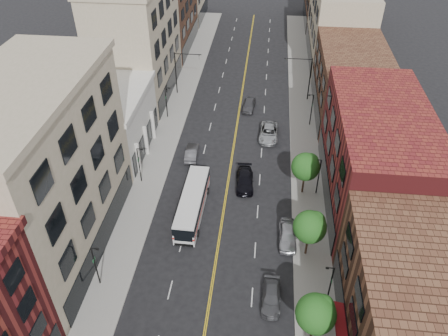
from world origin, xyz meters
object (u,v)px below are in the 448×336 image
(car_lane_behind, at_px, (192,152))
(city_bus, at_px, (192,203))
(car_parked_far, at_px, (288,235))
(car_lane_c, at_px, (249,105))
(car_parked_mid, at_px, (271,297))
(car_lane_a, at_px, (245,180))
(car_lane_b, at_px, (269,133))

(car_lane_behind, bearing_deg, city_bus, 97.38)
(car_parked_far, distance_m, car_lane_c, 28.78)
(car_parked_mid, height_order, car_lane_c, car_lane_c)
(car_parked_far, relative_size, car_lane_a, 0.91)
(car_parked_far, relative_size, car_lane_c, 1.06)
(city_bus, xyz_separation_m, car_lane_a, (5.66, 5.78, -0.86))
(car_lane_b, bearing_deg, car_lane_c, 114.88)
(car_parked_far, bearing_deg, car_lane_b, 96.85)
(car_parked_mid, xyz_separation_m, car_lane_c, (-4.30, 36.22, 0.13))
(car_lane_b, bearing_deg, car_parked_mid, -86.26)
(car_lane_b, bearing_deg, car_parked_far, -81.01)
(car_lane_behind, xyz_separation_m, car_lane_c, (6.96, 13.92, 0.02))
(city_bus, height_order, car_lane_c, city_bus)
(car_parked_mid, xyz_separation_m, car_lane_a, (-3.67, 17.05, 0.13))
(car_lane_b, relative_size, car_lane_c, 1.29)
(car_parked_mid, bearing_deg, car_parked_far, 79.47)
(car_lane_b, distance_m, car_lane_c, 8.61)
(car_parked_far, bearing_deg, city_bus, 163.30)
(city_bus, relative_size, car_parked_mid, 2.50)
(car_lane_c, bearing_deg, city_bus, -96.40)
(city_bus, height_order, car_lane_b, city_bus)
(car_lane_b, bearing_deg, car_lane_behind, -148.04)
(city_bus, bearing_deg, car_parked_far, -15.38)
(car_parked_far, xyz_separation_m, car_lane_c, (-5.90, 28.17, -0.05))
(car_parked_mid, bearing_deg, city_bus, 130.30)
(car_lane_behind, height_order, car_lane_b, car_lane_b)
(car_parked_far, relative_size, car_lane_b, 0.82)
(city_bus, height_order, car_lane_behind, city_bus)
(city_bus, xyz_separation_m, car_parked_mid, (9.33, -11.28, -0.99))
(car_lane_a, height_order, car_lane_b, car_lane_b)
(car_lane_b, xyz_separation_m, car_lane_c, (-3.37, 7.93, -0.04))
(city_bus, distance_m, car_lane_b, 18.99)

